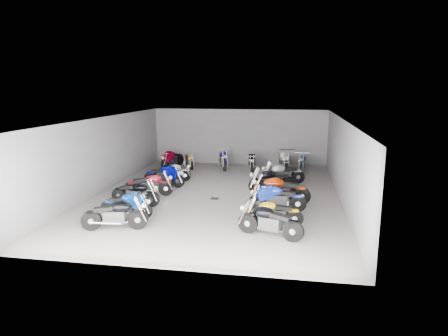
{
  "coord_description": "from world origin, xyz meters",
  "views": [
    {
      "loc": [
        3.01,
        -15.86,
        4.47
      ],
      "look_at": [
        0.15,
        0.89,
        1.0
      ],
      "focal_mm": 32.0,
      "sensor_mm": 36.0,
      "label": 1
    }
  ],
  "objects_px": {
    "motorcycle_right_c": "(277,198)",
    "motorcycle_back_f": "(302,162)",
    "motorcycle_right_b": "(273,213)",
    "motorcycle_left_f": "(171,172)",
    "motorcycle_right_a": "(269,221)",
    "motorcycle_back_d": "(252,161)",
    "motorcycle_right_f": "(282,174)",
    "motorcycle_back_b": "(189,160)",
    "motorcycle_back_c": "(223,159)",
    "motorcycle_left_b": "(127,205)",
    "motorcycle_right_e": "(272,180)",
    "motorcycle_left_d": "(149,185)",
    "motorcycle_left_e": "(165,176)",
    "motorcycle_right_d": "(280,190)",
    "motorcycle_left_c": "(136,193)",
    "drain_grate": "(215,199)",
    "motorcycle_left_a": "(115,215)",
    "motorcycle_back_a": "(172,159)",
    "motorcycle_back_e": "(284,161)"
  },
  "relations": [
    {
      "from": "motorcycle_back_c",
      "to": "motorcycle_back_f",
      "type": "distance_m",
      "value": 4.31
    },
    {
      "from": "motorcycle_left_d",
      "to": "motorcycle_back_b",
      "type": "xyz_separation_m",
      "value": [
        0.16,
        6.02,
        -0.05
      ]
    },
    {
      "from": "motorcycle_right_e",
      "to": "motorcycle_back_b",
      "type": "distance_m",
      "value": 6.63
    },
    {
      "from": "motorcycle_left_e",
      "to": "motorcycle_right_d",
      "type": "distance_m",
      "value": 5.61
    },
    {
      "from": "motorcycle_left_f",
      "to": "motorcycle_right_f",
      "type": "distance_m",
      "value": 5.26
    },
    {
      "from": "motorcycle_left_c",
      "to": "motorcycle_right_d",
      "type": "bearing_deg",
      "value": 111.11
    },
    {
      "from": "motorcycle_left_b",
      "to": "motorcycle_back_a",
      "type": "height_order",
      "value": "motorcycle_back_a"
    },
    {
      "from": "motorcycle_left_d",
      "to": "motorcycle_right_c",
      "type": "bearing_deg",
      "value": 61.46
    },
    {
      "from": "motorcycle_right_c",
      "to": "motorcycle_left_f",
      "type": "bearing_deg",
      "value": 48.43
    },
    {
      "from": "motorcycle_left_c",
      "to": "motorcycle_back_e",
      "type": "bearing_deg",
      "value": 153.01
    },
    {
      "from": "motorcycle_left_e",
      "to": "motorcycle_right_c",
      "type": "height_order",
      "value": "motorcycle_right_c"
    },
    {
      "from": "drain_grate",
      "to": "motorcycle_left_d",
      "type": "xyz_separation_m",
      "value": [
        -2.76,
        -0.06,
        0.49
      ]
    },
    {
      "from": "motorcycle_back_c",
      "to": "motorcycle_back_f",
      "type": "xyz_separation_m",
      "value": [
        4.3,
        0.12,
        -0.05
      ]
    },
    {
      "from": "motorcycle_right_a",
      "to": "motorcycle_back_f",
      "type": "height_order",
      "value": "motorcycle_right_a"
    },
    {
      "from": "motorcycle_left_f",
      "to": "motorcycle_left_d",
      "type": "bearing_deg",
      "value": -19.5
    },
    {
      "from": "drain_grate",
      "to": "motorcycle_back_c",
      "type": "relative_size",
      "value": 0.15
    },
    {
      "from": "motorcycle_left_b",
      "to": "motorcycle_right_f",
      "type": "relative_size",
      "value": 0.95
    },
    {
      "from": "motorcycle_back_e",
      "to": "motorcycle_back_f",
      "type": "bearing_deg",
      "value": -172.81
    },
    {
      "from": "motorcycle_left_e",
      "to": "motorcycle_right_f",
      "type": "height_order",
      "value": "motorcycle_right_f"
    },
    {
      "from": "motorcycle_right_c",
      "to": "motorcycle_right_b",
      "type": "bearing_deg",
      "value": 173.15
    },
    {
      "from": "motorcycle_left_a",
      "to": "motorcycle_back_c",
      "type": "relative_size",
      "value": 0.94
    },
    {
      "from": "motorcycle_left_f",
      "to": "motorcycle_back_c",
      "type": "xyz_separation_m",
      "value": [
        1.92,
        3.44,
        0.08
      ]
    },
    {
      "from": "motorcycle_left_e",
      "to": "motorcycle_left_f",
      "type": "bearing_deg",
      "value": -170.57
    },
    {
      "from": "motorcycle_back_d",
      "to": "motorcycle_right_f",
      "type": "bearing_deg",
      "value": 111.75
    },
    {
      "from": "motorcycle_left_a",
      "to": "motorcycle_back_d",
      "type": "bearing_deg",
      "value": 148.32
    },
    {
      "from": "motorcycle_left_f",
      "to": "motorcycle_right_e",
      "type": "relative_size",
      "value": 0.92
    },
    {
      "from": "motorcycle_left_b",
      "to": "motorcycle_back_e",
      "type": "height_order",
      "value": "motorcycle_back_e"
    },
    {
      "from": "motorcycle_left_c",
      "to": "motorcycle_right_a",
      "type": "xyz_separation_m",
      "value": [
        5.23,
        -2.46,
        0.02
      ]
    },
    {
      "from": "motorcycle_left_c",
      "to": "motorcycle_right_a",
      "type": "bearing_deg",
      "value": 74.62
    },
    {
      "from": "drain_grate",
      "to": "motorcycle_right_e",
      "type": "relative_size",
      "value": 0.16
    },
    {
      "from": "motorcycle_left_c",
      "to": "motorcycle_left_f",
      "type": "distance_m",
      "value": 4.0
    },
    {
      "from": "motorcycle_right_c",
      "to": "motorcycle_back_a",
      "type": "bearing_deg",
      "value": 35.76
    },
    {
      "from": "motorcycle_left_b",
      "to": "motorcycle_right_e",
      "type": "xyz_separation_m",
      "value": [
        4.78,
        4.3,
        0.06
      ]
    },
    {
      "from": "motorcycle_left_c",
      "to": "motorcycle_right_a",
      "type": "height_order",
      "value": "motorcycle_right_a"
    },
    {
      "from": "motorcycle_right_a",
      "to": "motorcycle_back_c",
      "type": "xyz_separation_m",
      "value": [
        -3.12,
        9.9,
        0.04
      ]
    },
    {
      "from": "motorcycle_back_b",
      "to": "motorcycle_back_c",
      "type": "height_order",
      "value": "motorcycle_back_c"
    },
    {
      "from": "motorcycle_back_f",
      "to": "motorcycle_left_c",
      "type": "bearing_deg",
      "value": 54.26
    },
    {
      "from": "motorcycle_back_d",
      "to": "motorcycle_back_e",
      "type": "height_order",
      "value": "motorcycle_back_e"
    },
    {
      "from": "motorcycle_right_d",
      "to": "motorcycle_back_f",
      "type": "relative_size",
      "value": 1.14
    },
    {
      "from": "motorcycle_right_c",
      "to": "motorcycle_back_f",
      "type": "height_order",
      "value": "motorcycle_right_c"
    },
    {
      "from": "drain_grate",
      "to": "motorcycle_left_a",
      "type": "bearing_deg",
      "value": -120.78
    },
    {
      "from": "motorcycle_right_b",
      "to": "motorcycle_back_d",
      "type": "relative_size",
      "value": 1.0
    },
    {
      "from": "motorcycle_left_b",
      "to": "motorcycle_left_e",
      "type": "bearing_deg",
      "value": -174.55
    },
    {
      "from": "motorcycle_left_f",
      "to": "motorcycle_right_c",
      "type": "bearing_deg",
      "value": 36.85
    },
    {
      "from": "motorcycle_back_d",
      "to": "motorcycle_left_f",
      "type": "bearing_deg",
      "value": 36.51
    },
    {
      "from": "motorcycle_left_f",
      "to": "motorcycle_back_c",
      "type": "relative_size",
      "value": 0.86
    },
    {
      "from": "motorcycle_right_a",
      "to": "motorcycle_back_f",
      "type": "xyz_separation_m",
      "value": [
        1.18,
        10.02,
        -0.02
      ]
    },
    {
      "from": "drain_grate",
      "to": "motorcycle_back_d",
      "type": "relative_size",
      "value": 0.17
    },
    {
      "from": "drain_grate",
      "to": "motorcycle_right_c",
      "type": "distance_m",
      "value": 2.89
    },
    {
      "from": "motorcycle_right_f",
      "to": "motorcycle_back_c",
      "type": "xyz_separation_m",
      "value": [
        -3.34,
        3.1,
        0.04
      ]
    }
  ]
}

